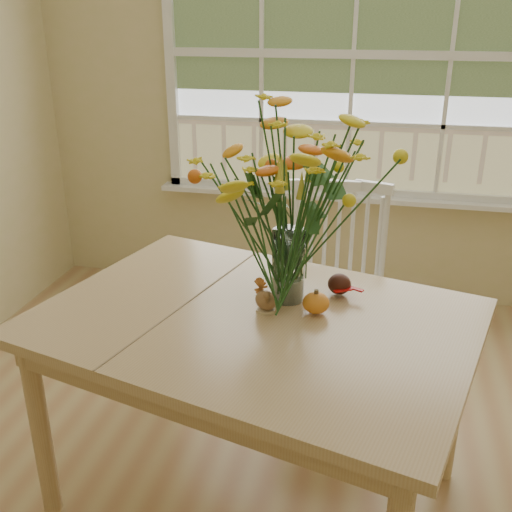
# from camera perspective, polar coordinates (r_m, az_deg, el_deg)

# --- Properties ---
(wall_back) EXTENTS (4.00, 0.02, 2.70)m
(wall_back) POSITION_cam_1_polar(r_m,az_deg,el_deg) (3.79, 9.13, 15.46)
(wall_back) COLOR #D1C786
(wall_back) RESTS_ON floor
(window) EXTENTS (2.42, 0.12, 1.74)m
(window) POSITION_cam_1_polar(r_m,az_deg,el_deg) (3.73, 9.26, 18.15)
(window) COLOR silver
(window) RESTS_ON wall_back
(dining_table) EXTENTS (1.71, 1.41, 0.80)m
(dining_table) POSITION_cam_1_polar(r_m,az_deg,el_deg) (2.16, -0.11, -7.86)
(dining_table) COLOR tan
(dining_table) RESTS_ON floor
(windsor_chair) EXTENTS (0.49, 0.47, 1.03)m
(windsor_chair) POSITION_cam_1_polar(r_m,az_deg,el_deg) (2.91, 7.51, -2.57)
(windsor_chair) COLOR white
(windsor_chair) RESTS_ON floor
(flower_vase) EXTENTS (0.57, 0.57, 0.67)m
(flower_vase) POSITION_cam_1_polar(r_m,az_deg,el_deg) (2.09, 3.25, 5.92)
(flower_vase) COLOR white
(flower_vase) RESTS_ON dining_table
(pumpkin) EXTENTS (0.10, 0.10, 0.07)m
(pumpkin) POSITION_cam_1_polar(r_m,az_deg,el_deg) (2.13, 5.73, -4.56)
(pumpkin) COLOR orange
(pumpkin) RESTS_ON dining_table
(turkey_figurine) EXTENTS (0.11, 0.10, 0.11)m
(turkey_figurine) POSITION_cam_1_polar(r_m,az_deg,el_deg) (2.13, 0.93, -4.26)
(turkey_figurine) COLOR #CCB78C
(turkey_figurine) RESTS_ON dining_table
(dark_gourd) EXTENTS (0.12, 0.09, 0.08)m
(dark_gourd) POSITION_cam_1_polar(r_m,az_deg,el_deg) (2.27, 7.94, -2.75)
(dark_gourd) COLOR #38160F
(dark_gourd) RESTS_ON dining_table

